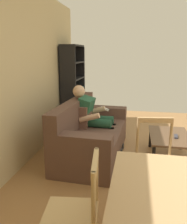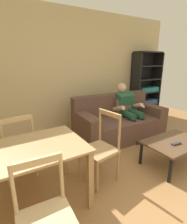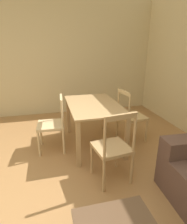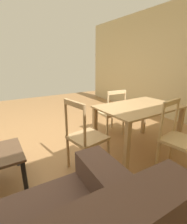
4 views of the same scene
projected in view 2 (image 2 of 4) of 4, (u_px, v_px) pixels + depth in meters
wall_back at (60, 73)px, 3.84m from camera, size 6.13×0.12×2.69m
couch at (118, 122)px, 3.78m from camera, size 1.92×0.99×0.91m
person_lounging at (127, 109)px, 3.83m from camera, size 0.61×0.91×1.14m
coffee_table at (174, 144)px, 2.75m from camera, size 0.94×0.61×0.40m
tv_remote at (176, 144)px, 2.63m from camera, size 0.18×0.07×0.02m
bookshelf at (145, 91)px, 5.04m from camera, size 0.88×0.36×1.85m
dining_table at (25, 159)px, 1.84m from camera, size 1.27×0.83×0.74m
dining_chair_near_wall at (17, 147)px, 2.45m from camera, size 0.47×0.47×0.94m
dining_chair_facing_couch at (100, 149)px, 2.37m from camera, size 0.48×0.48×0.97m
dining_chair_by_doorway at (46, 220)px, 1.34m from camera, size 0.44×0.44×0.90m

